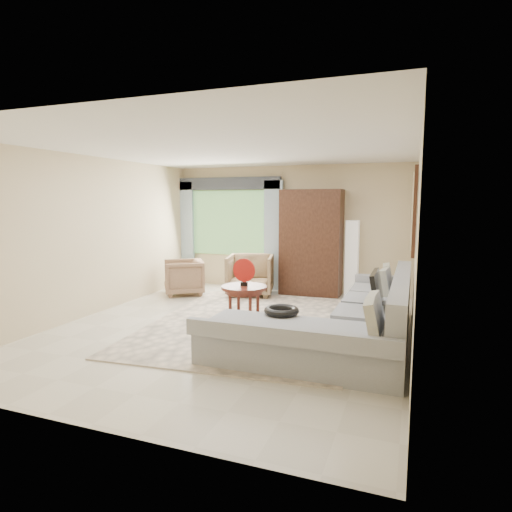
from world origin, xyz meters
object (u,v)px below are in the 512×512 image
at_px(armchair_right, 250,275).
at_px(floor_lamp, 352,259).
at_px(sectional_sofa, 353,325).
at_px(armchair_left, 184,277).
at_px(potted_plant, 189,273).
at_px(tv_screen, 377,290).
at_px(coffee_table, 244,307).
at_px(armoire, 311,243).

relative_size(armchair_right, floor_lamp, 0.60).
bearing_deg(armchair_right, sectional_sofa, -59.23).
relative_size(sectional_sofa, armchair_left, 4.47).
xyz_separation_m(armchair_left, potted_plant, (-0.40, 0.91, -0.07)).
bearing_deg(armchair_left, potted_plant, 170.87).
xyz_separation_m(sectional_sofa, potted_plant, (-4.03, 2.89, -0.01)).
xyz_separation_m(tv_screen, armchair_left, (-3.89, 1.74, -0.37)).
xyz_separation_m(potted_plant, floor_lamp, (3.60, 0.07, 0.47)).
relative_size(armchair_left, floor_lamp, 0.52).
bearing_deg(potted_plant, floor_lamp, 1.05).
xyz_separation_m(coffee_table, armchair_right, (-0.76, 2.20, 0.06)).
distance_m(sectional_sofa, armoire, 3.24).
distance_m(coffee_table, armchair_right, 2.33).
bearing_deg(tv_screen, potted_plant, 148.27).
bearing_deg(coffee_table, armoire, 82.89).
relative_size(sectional_sofa, armchair_right, 3.84).
height_order(potted_plant, floor_lamp, floor_lamp).
distance_m(coffee_table, armchair_left, 2.75).
distance_m(sectional_sofa, armchair_right, 3.32).
bearing_deg(tv_screen, coffee_table, -177.42).
distance_m(sectional_sofa, potted_plant, 4.96).
relative_size(armchair_left, armchair_right, 0.86).
bearing_deg(armoire, tv_screen, -60.62).
bearing_deg(sectional_sofa, potted_plant, 144.36).
distance_m(tv_screen, coffee_table, 1.88).
height_order(tv_screen, coffee_table, tv_screen).
bearing_deg(sectional_sofa, tv_screen, 41.12).
relative_size(coffee_table, armoire, 0.31).
distance_m(sectional_sofa, tv_screen, 0.56).
height_order(armchair_left, armoire, armoire).
bearing_deg(potted_plant, sectional_sofa, -35.64).
bearing_deg(potted_plant, coffee_table, -48.14).
bearing_deg(coffee_table, armchair_left, 138.30).
height_order(sectional_sofa, coffee_table, sectional_sofa).
xyz_separation_m(armchair_left, armoire, (2.39, 0.92, 0.70)).
bearing_deg(tv_screen, armoire, 119.38).
xyz_separation_m(armchair_right, floor_lamp, (1.90, 0.61, 0.34)).
relative_size(sectional_sofa, floor_lamp, 2.31).
distance_m(tv_screen, armchair_right, 3.37).
xyz_separation_m(coffee_table, armchair_left, (-2.05, 1.83, 0.01)).
bearing_deg(potted_plant, armchair_left, -66.10).
height_order(sectional_sofa, armchair_left, sectional_sofa).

